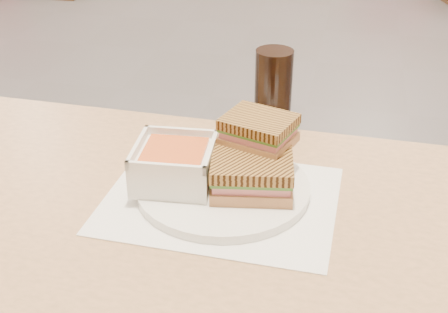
% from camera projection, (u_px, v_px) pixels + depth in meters
% --- Properties ---
extents(main_table, '(1.22, 0.73, 0.75)m').
position_uv_depth(main_table, '(220.00, 286.00, 0.95)').
color(main_table, tan).
rests_on(main_table, ground).
extents(tray_liner, '(0.37, 0.29, 0.00)m').
position_uv_depth(tray_liner, '(221.00, 200.00, 0.96)').
color(tray_liner, white).
rests_on(tray_liner, main_table).
extents(plate, '(0.28, 0.28, 0.02)m').
position_uv_depth(plate, '(223.00, 188.00, 0.97)').
color(plate, white).
rests_on(plate, tray_liner).
extents(soup_bowl, '(0.13, 0.13, 0.07)m').
position_uv_depth(soup_bowl, '(175.00, 165.00, 0.96)').
color(soup_bowl, white).
rests_on(soup_bowl, plate).
extents(panini_lower, '(0.14, 0.12, 0.06)m').
position_uv_depth(panini_lower, '(252.00, 174.00, 0.94)').
color(panini_lower, tan).
rests_on(panini_lower, plate).
extents(panini_upper, '(0.13, 0.12, 0.05)m').
position_uv_depth(panini_upper, '(259.00, 131.00, 0.97)').
color(panini_upper, tan).
rests_on(panini_upper, panini_lower).
extents(cola_glass, '(0.07, 0.07, 0.15)m').
position_uv_depth(cola_glass, '(273.00, 89.00, 1.15)').
color(cola_glass, black).
rests_on(cola_glass, main_table).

